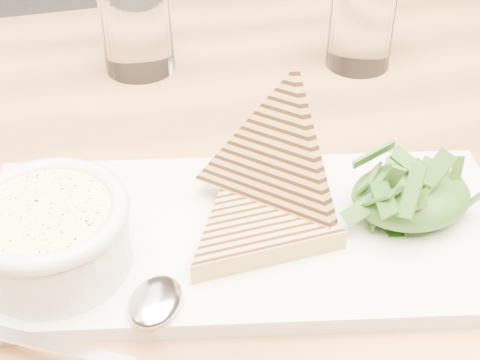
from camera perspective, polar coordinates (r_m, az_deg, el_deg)
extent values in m
cube|color=#B17443|center=(0.60, -5.91, -4.62)|extent=(1.38, 0.96, 0.04)
cube|color=silver|center=(0.55, 0.42, -4.72)|extent=(0.46, 0.26, 0.02)
cylinder|color=silver|center=(0.52, -15.68, -5.11)|extent=(0.11, 0.11, 0.05)
cylinder|color=beige|center=(0.50, -16.22, -2.83)|extent=(0.10, 0.10, 0.01)
torus|color=silver|center=(0.50, -16.26, -2.66)|extent=(0.12, 0.12, 0.01)
ellipsoid|color=#1F4214|center=(0.56, 14.38, -1.32)|extent=(0.10, 0.08, 0.04)
ellipsoid|color=silver|center=(0.49, -7.23, -10.21)|extent=(0.06, 0.06, 0.01)
cube|color=silver|center=(0.48, -16.20, -13.30)|extent=(0.12, 0.07, 0.00)
cylinder|color=white|center=(0.77, -8.87, 13.45)|extent=(0.08, 0.08, 0.12)
cylinder|color=white|center=(0.79, 10.40, 13.47)|extent=(0.08, 0.08, 0.12)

